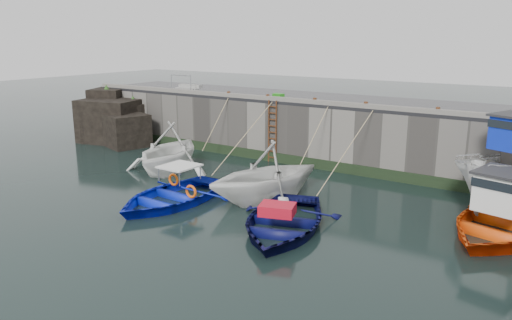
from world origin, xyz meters
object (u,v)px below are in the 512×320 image
Objects in this scene: boat_far_orange at (506,221)px; bollard_a at (229,94)px; boat_near_blue at (172,202)px; bollard_b at (268,97)px; fish_crate at (278,96)px; boat_near_white at (169,171)px; bollard_d at (366,105)px; bollard_c at (315,101)px; boat_near_blacktrim at (265,199)px; ladder at (272,132)px; bollard_e at (438,110)px; boat_near_navy at (282,229)px.

bollard_a is at bearing 177.07° from boat_far_orange.
boat_near_blue is 8.69m from bollard_b.
boat_near_white is at bearing -106.42° from fish_crate.
bollard_c is at bearing 180.00° from bollard_d.
fish_crate is at bearing 171.13° from boat_far_orange.
boat_near_blacktrim is at bearing -81.98° from bollard_c.
bollard_a and bollard_d have the same top height.
boat_near_blue is (0.16, -7.68, -1.59)m from ladder.
ladder is at bearing -6.38° from bollard_a.
bollard_a and bollard_e have the same top height.
fish_crate is (-3.20, 6.22, 3.30)m from boat_near_blacktrim.
boat_near_white reaches higher than boat_near_blue.
boat_near_blue is (3.37, -3.43, 0.00)m from boat_near_white.
boat_near_navy is 9.10m from bollard_e.
ladder is 0.63× the size of boat_near_blacktrim.
boat_near_white is at bearing -168.38° from boat_near_blacktrim.
fish_crate reaches higher than boat_near_white.
boat_far_orange is (11.49, -3.80, -1.18)m from ladder.
ladder is 3.47m from bollard_a.
bollard_d is at bearing 93.83° from boat_near_blacktrim.
bollard_d is (-6.69, 4.13, 2.89)m from boat_far_orange.
bollard_a is 7.80m from bollard_d.
bollard_b is (-0.30, -0.56, -0.00)m from fish_crate.
bollard_d reaches higher than boat_near_white.
boat_near_blue is at bearing -85.32° from bollard_b.
bollard_a reaches higher than boat_near_blue.
boat_near_navy reaches higher than boat_near_blue.
boat_far_orange reaches higher than ladder.
fish_crate is (-0.20, 0.89, 1.71)m from ladder.
boat_near_navy is at bearing 1.42° from boat_near_blue.
boat_far_orange reaches higher than boat_near_blacktrim.
boat_near_navy is (5.04, 0.02, 0.00)m from boat_near_blue.
boat_near_blue is at bearing -148.10° from boat_far_orange.
boat_near_white is at bearing -92.64° from bollard_a.
boat_near_navy is 10.36m from bollard_b.
boat_near_blacktrim is at bearing -58.30° from bollard_b.
boat_near_blacktrim is (2.84, 2.35, 0.00)m from boat_near_blue.
boat_far_orange is at bearing -18.29° from ladder.
boat_far_orange is 6.13m from bollard_e.
bollard_e is at bearing 52.72° from boat_near_navy.
boat_far_orange is (8.49, 1.53, 0.41)m from boat_near_blacktrim.
boat_near_blue is at bearing 162.21° from boat_near_navy.
fish_crate is at bearing 104.26° from boat_near_navy.
boat_near_white is at bearing 135.70° from boat_near_blue.
ladder is 9.40m from boat_near_navy.
boat_near_navy is at bearing -25.23° from boat_near_blacktrim.
boat_near_white is 6.81m from fish_crate.
bollard_b is 1.00× the size of bollard_d.
boat_far_orange is at bearing -15.92° from bollard_a.
bollard_d is at bearing 61.15° from boat_near_blue.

